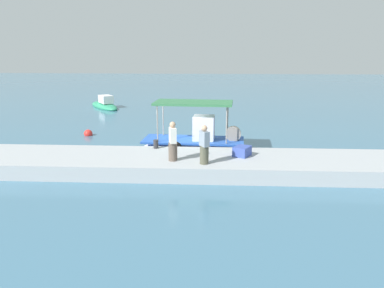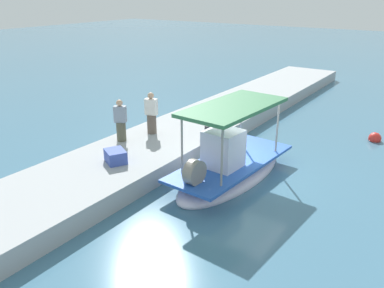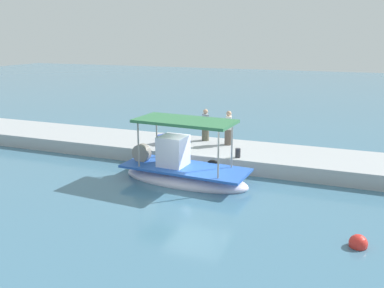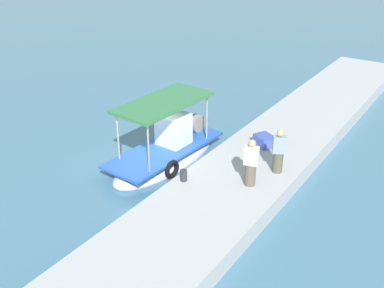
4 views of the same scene
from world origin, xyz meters
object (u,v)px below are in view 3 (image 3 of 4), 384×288
fisherman_by_crate (229,129)px  cargo_crate (166,139)px  fisherman_near_bollard (205,126)px  marker_buoy (358,243)px  mooring_bollard (238,153)px  main_fishing_boat (183,171)px

fisherman_by_crate → cargo_crate: size_ratio=2.22×
fisherman_near_bollard → marker_buoy: bearing=133.5°
marker_buoy → mooring_bollard: bearing=-46.9°
cargo_crate → marker_buoy: size_ratio=1.43×
fisherman_near_bollard → fisherman_by_crate: bearing=163.3°
fisherman_by_crate → main_fishing_boat: bearing=79.6°
cargo_crate → marker_buoy: bearing=144.3°
cargo_crate → fisherman_near_bollard: bearing=-141.8°
main_fishing_boat → fisherman_by_crate: (-0.76, -4.14, 0.99)m
fisherman_near_bollard → mooring_bollard: bearing=134.4°
mooring_bollard → marker_buoy: size_ratio=0.77×
mooring_bollard → marker_buoy: (-5.14, 5.50, -0.77)m
fisherman_near_bollard → mooring_bollard: (-2.42, 2.47, -0.54)m
mooring_bollard → marker_buoy: mooring_bollard is taller
mooring_bollard → cargo_crate: cargo_crate is taller
main_fishing_boat → fisherman_by_crate: size_ratio=3.32×
mooring_bollard → cargo_crate: 4.25m
fisherman_by_crate → marker_buoy: (-6.19, 7.55, -1.34)m
fisherman_near_bollard → mooring_bollard: fisherman_near_bollard is taller
main_fishing_boat → fisherman_near_bollard: size_ratio=3.44×
fisherman_near_bollard → fisherman_by_crate: 1.43m
fisherman_near_bollard → marker_buoy: fisherman_near_bollard is taller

